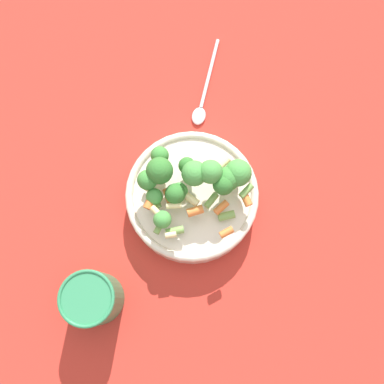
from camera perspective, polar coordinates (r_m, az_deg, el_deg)
The scene contains 5 objects.
ground_plane at distance 0.83m, azimuth 0.00°, elevation -1.07°, with size 3.00×3.00×0.00m, color #B72D23.
bowl at distance 0.80m, azimuth 0.00°, elevation -0.62°, with size 0.23×0.23×0.05m.
pasta_salad at distance 0.74m, azimuth 0.17°, elevation 1.43°, with size 0.16×0.19×0.08m.
cup at distance 0.77m, azimuth -12.50°, elevation -13.06°, with size 0.09×0.09×0.10m.
spoon at distance 0.89m, azimuth 1.48°, elevation 11.98°, with size 0.19×0.03×0.01m.
Camera 1 is at (0.17, 0.03, 0.81)m, focal length 42.00 mm.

